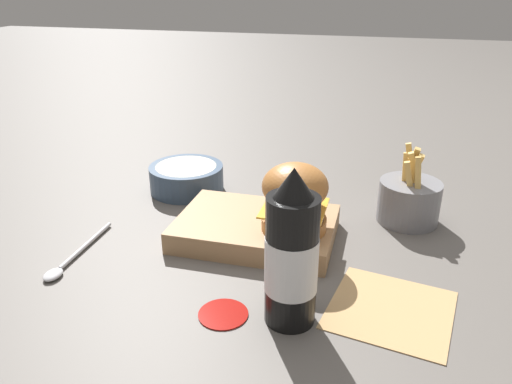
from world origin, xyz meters
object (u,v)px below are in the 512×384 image
object	(u,v)px
ketchup_bottle	(292,256)
side_bowl	(187,177)
serving_board	(256,228)
burger	(295,197)
spoon	(69,260)
fries_basket	(409,200)

from	to	relation	value
ketchup_bottle	side_bowl	distance (m)	0.48
serving_board	ketchup_bottle	size ratio (longest dim) A/B	1.24
serving_board	burger	distance (m)	0.10
burger	ketchup_bottle	size ratio (longest dim) A/B	0.52
ketchup_bottle	spoon	world-z (taller)	ketchup_bottle
serving_board	burger	bearing A→B (deg)	164.22
burger	spoon	bearing A→B (deg)	22.26
burger	fries_basket	size ratio (longest dim) A/B	0.78
fries_basket	side_bowl	xyz separation A→B (m)	(0.45, -0.03, -0.01)
spoon	side_bowl	bearing A→B (deg)	166.58
fries_basket	spoon	xyz separation A→B (m)	(0.52, 0.29, -0.04)
burger	fries_basket	distance (m)	0.25
fries_basket	side_bowl	distance (m)	0.45
ketchup_bottle	spoon	size ratio (longest dim) A/B	1.15
spoon	serving_board	bearing A→B (deg)	119.45
fries_basket	serving_board	bearing A→B (deg)	28.39
fries_basket	ketchup_bottle	bearing A→B (deg)	65.72
burger	ketchup_bottle	world-z (taller)	ketchup_bottle
burger	serving_board	bearing A→B (deg)	-15.78
fries_basket	burger	bearing A→B (deg)	40.40
ketchup_bottle	serving_board	bearing A→B (deg)	-63.48
ketchup_bottle	side_bowl	bearing A→B (deg)	-51.00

